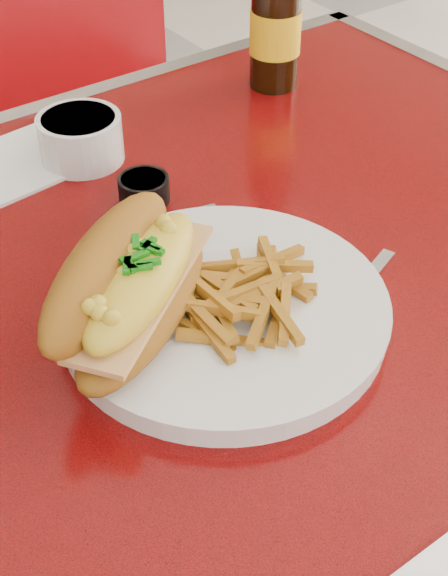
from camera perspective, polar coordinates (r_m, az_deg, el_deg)
diner_table at (r=0.94m, az=-3.51°, el=-6.22°), size 1.23×0.83×0.77m
dinner_plate at (r=0.76m, az=-0.00°, el=-1.57°), size 0.36×0.36×0.02m
mac_hoagie at (r=0.71m, az=-6.71°, el=0.28°), size 0.25×0.23×0.10m
fries_pile at (r=0.74m, az=1.21°, el=-0.41°), size 0.15×0.15×0.04m
fork at (r=0.83m, az=0.51°, el=3.19°), size 0.05×0.15×0.00m
gravy_ramekin at (r=1.01m, az=-10.17°, el=10.52°), size 0.12×0.12×0.06m
sauce_cup_right at (r=0.93m, az=-5.71°, el=7.08°), size 0.06×0.06×0.03m
beer_bottle at (r=1.15m, az=3.72°, el=18.94°), size 0.07×0.07×0.28m
knife at (r=0.80m, az=9.28°, el=-0.51°), size 0.19×0.08×0.01m
paper_napkin at (r=1.03m, az=-14.27°, el=8.68°), size 0.15×0.15×0.00m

